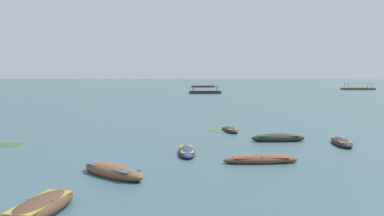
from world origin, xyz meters
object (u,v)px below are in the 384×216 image
Objects in this scene: ferry_1 at (203,86)px; ferry_0 at (358,89)px; ferry_2 at (205,92)px; rowboat_4 at (261,160)px; rowboat_5 at (40,207)px; rowboat_10 at (187,151)px; rowboat_1 at (113,171)px; rowboat_6 at (341,142)px; rowboat_8 at (230,130)px; rowboat_3 at (278,138)px.

ferry_0 is at bearing -37.56° from ferry_1.
ferry_1 is 1.22× the size of ferry_2.
rowboat_4 is at bearing -93.16° from ferry_1.
rowboat_5 is at bearing -138.79° from rowboat_4.
ferry_1 is (8.86, 160.56, 0.30)m from rowboat_4.
rowboat_10 is 0.34× the size of ferry_0.
rowboat_1 is 1.00× the size of rowboat_10.
rowboat_4 is 11.59m from rowboat_5.
rowboat_10 is 0.44× the size of ferry_2.
ferry_1 is at bearing 84.40° from rowboat_1.
ferry_1 reaches higher than rowboat_6.
ferry_1 is at bearing 84.03° from rowboat_5.
rowboat_8 is 79.11m from ferry_2.
rowboat_6 is at bearing -26.72° from rowboat_3.
rowboat_1 is at bearing -95.60° from ferry_1.
ferry_0 reaches higher than rowboat_4.
ferry_0 reaches higher than rowboat_8.
ferry_2 reaches higher than rowboat_5.
rowboat_3 is 18.82m from rowboat_5.
ferry_0 reaches higher than rowboat_1.
rowboat_1 is 0.99× the size of rowboat_3.
rowboat_5 is at bearing -116.17° from rowboat_10.
rowboat_10 is at bearing -111.25° from rowboat_8.
rowboat_6 is at bearing -47.64° from rowboat_8.
rowboat_4 is (-2.75, -7.28, -0.05)m from rowboat_3.
rowboat_1 is 0.91× the size of rowboat_5.
rowboat_5 is at bearing -127.54° from rowboat_3.
ferry_2 is (4.30, 91.35, 0.30)m from rowboat_4.
rowboat_3 is 0.44× the size of ferry_2.
ferry_1 reaches higher than rowboat_1.
rowboat_1 is 5.38m from rowboat_5.
ferry_2 reaches higher than rowboat_1.
rowboat_8 is at bearing -93.04° from ferry_2.
ferry_2 is (11.44, 93.85, 0.24)m from rowboat_1.
rowboat_5 is at bearing -107.16° from rowboat_1.
rowboat_3 is at bearing 52.46° from rowboat_5.
ferry_1 is at bearing 86.62° from rowboat_8.
rowboat_6 is at bearing -114.49° from ferry_0.
rowboat_8 is at bearing 89.51° from rowboat_4.
rowboat_4 is at bearing 41.21° from rowboat_5.
rowboat_8 is at bearing 117.53° from rowboat_3.
rowboat_5 is at bearing -117.76° from ferry_0.
rowboat_3 reaches higher than rowboat_4.
rowboat_5 is 0.48× the size of ferry_2.
rowboat_8 is 0.88× the size of rowboat_10.
ferry_0 reaches higher than rowboat_3.
ferry_0 is 1.07× the size of ferry_1.
rowboat_5 is 0.40× the size of ferry_1.
rowboat_8 is 148.47m from ferry_1.
rowboat_6 is 10.46m from rowboat_10.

